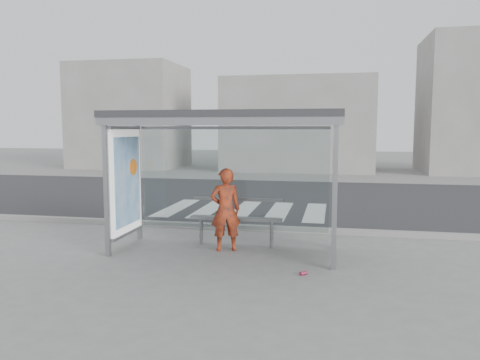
# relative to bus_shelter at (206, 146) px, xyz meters

# --- Properties ---
(ground) EXTENTS (80.00, 80.00, 0.00)m
(ground) POSITION_rel_bus_shelter_xyz_m (0.37, -0.06, -1.98)
(ground) COLOR slate
(ground) RESTS_ON ground
(road) EXTENTS (30.00, 10.00, 0.01)m
(road) POSITION_rel_bus_shelter_xyz_m (0.37, 6.94, -1.98)
(road) COLOR #28282A
(road) RESTS_ON ground
(curb) EXTENTS (30.00, 0.18, 0.12)m
(curb) POSITION_rel_bus_shelter_xyz_m (0.37, 1.89, -1.92)
(curb) COLOR gray
(curb) RESTS_ON ground
(crosswalk) EXTENTS (4.55, 3.00, 0.00)m
(crosswalk) POSITION_rel_bus_shelter_xyz_m (-0.13, 4.44, -1.98)
(crosswalk) COLOR silver
(crosswalk) RESTS_ON ground
(bus_shelter) EXTENTS (4.25, 1.65, 2.62)m
(bus_shelter) POSITION_rel_bus_shelter_xyz_m (0.00, 0.00, 0.00)
(bus_shelter) COLOR gray
(bus_shelter) RESTS_ON ground
(building_left) EXTENTS (6.00, 5.00, 6.00)m
(building_left) POSITION_rel_bus_shelter_xyz_m (-9.63, 17.94, 1.02)
(building_left) COLOR gray
(building_left) RESTS_ON ground
(building_center) EXTENTS (8.00, 5.00, 5.00)m
(building_center) POSITION_rel_bus_shelter_xyz_m (0.37, 17.94, 0.52)
(building_center) COLOR gray
(building_center) RESTS_ON ground
(building_right) EXTENTS (5.00, 5.00, 7.00)m
(building_right) POSITION_rel_bus_shelter_xyz_m (9.37, 17.94, 1.52)
(building_right) COLOR gray
(building_right) RESTS_ON ground
(person) EXTENTS (0.67, 0.55, 1.57)m
(person) POSITION_rel_bus_shelter_xyz_m (0.36, 0.06, -1.20)
(person) COLOR #C04412
(person) RESTS_ON ground
(bench) EXTENTS (1.81, 0.32, 0.94)m
(bench) POSITION_rel_bus_shelter_xyz_m (0.49, 0.44, -1.43)
(bench) COLOR slate
(bench) RESTS_ON ground
(soda_can) EXTENTS (0.13, 0.13, 0.06)m
(soda_can) POSITION_rel_bus_shelter_xyz_m (1.91, -1.17, -1.95)
(soda_can) COLOR #C03862
(soda_can) RESTS_ON ground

